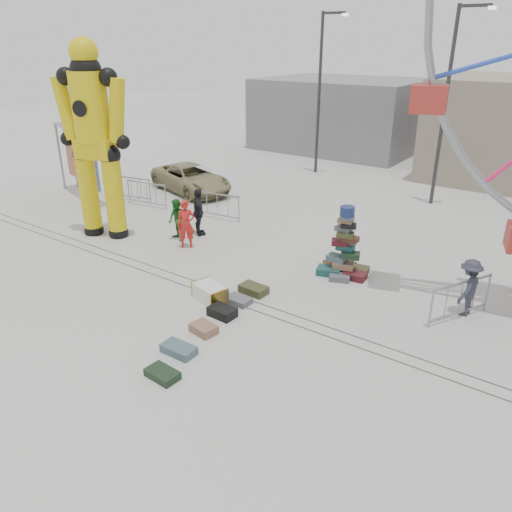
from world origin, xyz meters
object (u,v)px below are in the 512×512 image
Objects in this scene: lamp_post_right at (448,99)px; barricade_dummy_c at (217,206)px; banner_scaffold at (79,146)px; pedestrian_grey at (468,288)px; parked_suv at (191,178)px; steamer_trunk at (210,293)px; pedestrian_green at (177,220)px; lamp_post_left at (321,87)px; crash_test_dummy at (94,134)px; pedestrian_black at (199,212)px; barricade_dummy_b at (147,194)px; pedestrian_red at (186,224)px; barricade_dummy_a at (131,189)px; suitcase_tower at (344,256)px; barricade_wheel_front at (460,300)px.

barricade_dummy_c is (-6.50, -7.18, -3.93)m from lamp_post_right.
pedestrian_grey is at bearing 14.72° from banner_scaffold.
pedestrian_grey is 0.34× the size of parked_suv.
steamer_trunk is 0.66× the size of pedestrian_green.
lamp_post_right is at bearing -15.95° from lamp_post_left.
pedestrian_black is (2.82, 2.05, -2.83)m from crash_test_dummy.
parked_suv is (-7.81, 7.83, 0.41)m from steamer_trunk.
lamp_post_right reaches higher than barricade_dummy_b.
pedestrian_red is at bearing -123.40° from parked_suv.
pedestrian_red is at bearing -118.35° from lamp_post_right.
pedestrian_red is at bearing -35.96° from barricade_dummy_a.
lamp_post_right reaches higher than barricade_dummy_c.
banner_scaffold is 3.81m from barricade_dummy_b.
pedestrian_black reaches higher than pedestrian_red.
barricade_dummy_b is (-10.08, 1.30, -0.07)m from suitcase_tower.
banner_scaffold reaches higher than suitcase_tower.
barricade_dummy_b is (3.25, 0.76, -1.83)m from banner_scaffold.
parked_suv is at bearing 144.40° from suitcase_tower.
barricade_dummy_a is 5.59m from pedestrian_black.
pedestrian_green is (-0.74, 0.33, -0.09)m from pedestrian_red.
barricade_dummy_a is (-11.30, -7.45, -3.93)m from lamp_post_right.
banner_scaffold is 17.13m from barricade_wheel_front.
barricade_dummy_a is 1.18× the size of pedestrian_red.
lamp_post_right reaches higher than parked_suv.
lamp_post_left is at bearing 70.50° from barricade_wheel_front.
barricade_dummy_c is (3.57, 0.48, 0.00)m from barricade_dummy_b.
banner_scaffold reaches higher than barricade_dummy_b.
lamp_post_right is 4.54× the size of pedestrian_black.
barricade_dummy_c is at bearing 104.38° from barricade_wheel_front.
banner_scaffold is (-4.59, 2.57, -1.33)m from crash_test_dummy.
lamp_post_left reaches higher than barricade_dummy_a.
parked_suv is at bearing 98.67° from barricade_wheel_front.
barricade_dummy_b is 4.42m from pedestrian_green.
pedestrian_green is at bearing -80.96° from pedestrian_grey.
pedestrian_green is (7.12, -1.37, -1.62)m from banner_scaffold.
parked_suv is at bearing -154.40° from lamp_post_right.
lamp_post_right is 5.09× the size of pedestrian_grey.
pedestrian_green reaches higher than parked_suv.
pedestrian_black is at bearing -25.56° from barricade_dummy_b.
lamp_post_left is 7.99× the size of steamer_trunk.
barricade_dummy_b and barricade_wheel_front have the same top height.
pedestrian_red is 0.97× the size of pedestrian_black.
crash_test_dummy is 7.54m from steamer_trunk.
barricade_dummy_b is 13.88m from barricade_wheel_front.
parked_suv is at bearing 82.74° from crash_test_dummy.
banner_scaffold is 2.20× the size of barricade_wheel_front.
banner_scaffold is 5.16m from parked_suv.
pedestrian_green is at bearing -36.06° from barricade_dummy_a.
barricade_wheel_front is at bearing -34.85° from pedestrian_red.
pedestrian_black is (-0.46, 1.18, 0.03)m from pedestrian_red.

